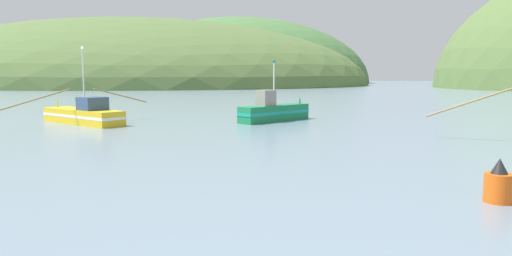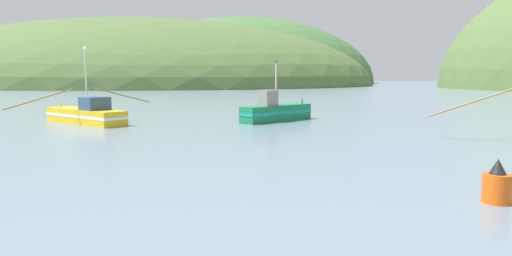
{
  "view_description": "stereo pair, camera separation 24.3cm",
  "coord_description": "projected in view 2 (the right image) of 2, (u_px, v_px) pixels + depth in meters",
  "views": [
    {
      "loc": [
        -3.29,
        0.89,
        4.13
      ],
      "look_at": [
        -4.12,
        24.89,
        1.4
      ],
      "focal_mm": 33.25,
      "sensor_mm": 36.0,
      "label": 1
    },
    {
      "loc": [
        -3.05,
        0.9,
        4.13
      ],
      "look_at": [
        -4.12,
        24.89,
        1.4
      ],
      "focal_mm": 33.25,
      "sensor_mm": 36.0,
      "label": 2
    }
  ],
  "objects": [
    {
      "name": "fishing_boat_yellow",
      "position": [
        86.0,
        114.0,
        39.86
      ],
      "size": [
        8.71,
        10.47,
        6.41
      ],
      "rotation": [
        0.0,
        0.0,
        2.48
      ],
      "color": "gold",
      "rests_on": "ground"
    },
    {
      "name": "channel_buoy",
      "position": [
        497.0,
        185.0,
        15.22
      ],
      "size": [
        0.89,
        0.89,
        1.45
      ],
      "color": "#E55914",
      "rests_on": "ground"
    },
    {
      "name": "fishing_boat_green",
      "position": [
        276.0,
        112.0,
        41.74
      ],
      "size": [
        6.38,
        6.83,
        5.32
      ],
      "rotation": [
        0.0,
        0.0,
        0.84
      ],
      "color": "#197A47",
      "rests_on": "ground"
    },
    {
      "name": "hill_mid_left",
      "position": [
        243.0,
        83.0,
        226.45
      ],
      "size": [
        122.96,
        98.37,
        61.41
      ],
      "primitive_type": "ellipsoid",
      "color": "#47703D",
      "rests_on": "ground"
    },
    {
      "name": "hill_far_left",
      "position": [
        139.0,
        85.0,
        190.6
      ],
      "size": [
        184.29,
        147.43,
        50.83
      ],
      "primitive_type": "ellipsoid",
      "color": "#516B38",
      "rests_on": "ground"
    }
  ]
}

